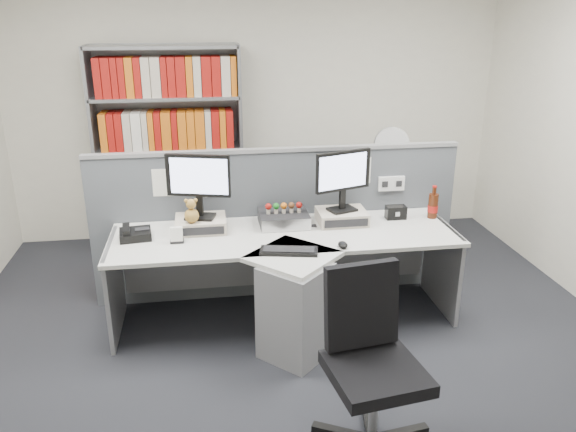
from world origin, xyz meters
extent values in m
plane|color=#292A30|center=(0.00, 0.00, 0.00)|extent=(5.50, 5.50, 0.00)
cube|color=silver|center=(0.00, 2.75, 1.35)|extent=(5.00, 0.04, 2.70)
cube|color=#53585E|center=(0.00, 1.25, 0.62)|extent=(3.00, 0.05, 1.25)
cube|color=#949499|center=(0.00, 1.25, 1.26)|extent=(3.00, 0.07, 0.03)
cube|color=white|center=(0.95, 1.22, 0.95)|extent=(0.22, 0.04, 0.12)
cube|color=white|center=(-0.90, 1.22, 1.05)|extent=(0.16, 0.00, 0.22)
cube|color=white|center=(-0.50, 1.22, 1.05)|extent=(0.16, 0.00, 0.22)
cube|color=white|center=(0.70, 1.22, 1.05)|extent=(0.16, 0.00, 0.22)
cube|color=silver|center=(0.00, 0.82, 0.70)|extent=(2.60, 0.80, 0.03)
cube|color=silver|center=(0.00, 0.42, 0.70)|extent=(0.74, 0.74, 0.03)
cube|color=gray|center=(0.00, 0.30, 0.34)|extent=(0.57, 0.57, 0.69)
cube|color=gray|center=(-1.28, 0.82, 0.36)|extent=(0.03, 0.70, 0.72)
cube|color=gray|center=(1.28, 0.82, 0.36)|extent=(0.03, 0.70, 0.72)
cube|color=gray|center=(0.00, 1.18, 0.35)|extent=(2.50, 0.02, 0.45)
cube|color=beige|center=(-0.62, 0.98, 0.77)|extent=(0.38, 0.30, 0.10)
cube|color=black|center=(-0.62, 0.83, 0.77)|extent=(0.34, 0.01, 0.06)
cube|color=beige|center=(0.48, 0.98, 0.77)|extent=(0.38, 0.30, 0.10)
cube|color=black|center=(0.48, 0.83, 0.77)|extent=(0.34, 0.01, 0.06)
cube|color=black|center=(-0.62, 0.98, 0.83)|extent=(0.24, 0.20, 0.02)
cube|color=black|center=(-0.62, 0.98, 0.92)|extent=(0.05, 0.04, 0.17)
cube|color=black|center=(-0.62, 0.98, 1.15)|extent=(0.47, 0.16, 0.32)
cube|color=#C5D0FE|center=(-0.62, 0.96, 1.15)|extent=(0.42, 0.12, 0.27)
cube|color=black|center=(0.48, 0.98, 0.83)|extent=(0.24, 0.21, 0.02)
cube|color=black|center=(0.48, 0.98, 0.91)|extent=(0.05, 0.04, 0.17)
cube|color=black|center=(0.48, 0.98, 1.14)|extent=(0.45, 0.18, 0.31)
cube|color=#C5D0FE|center=(0.47, 0.96, 1.14)|extent=(0.40, 0.14, 0.26)
cube|color=black|center=(0.02, 1.01, 0.77)|extent=(0.38, 0.33, 0.10)
cube|color=silver|center=(0.02, 0.84, 0.77)|extent=(0.38, 0.01, 0.09)
cylinder|color=beige|center=(-0.10, 0.99, 0.84)|extent=(0.03, 0.03, 0.03)
sphere|color=#A5140F|center=(-0.10, 0.99, 0.88)|extent=(0.05, 0.05, 0.05)
cylinder|color=beige|center=(-0.04, 0.99, 0.84)|extent=(0.03, 0.03, 0.03)
sphere|color=#19721E|center=(-0.04, 0.99, 0.88)|extent=(0.05, 0.05, 0.05)
cylinder|color=beige|center=(0.02, 0.99, 0.84)|extent=(0.03, 0.03, 0.03)
sphere|color=orange|center=(0.02, 0.99, 0.88)|extent=(0.05, 0.05, 0.05)
cylinder|color=beige|center=(0.08, 0.99, 0.84)|extent=(0.03, 0.03, 0.03)
sphere|color=#593319|center=(0.08, 0.99, 0.88)|extent=(0.05, 0.05, 0.05)
cylinder|color=beige|center=(0.14, 0.99, 0.84)|extent=(0.03, 0.03, 0.03)
sphere|color=#A5140F|center=(0.14, 0.99, 0.88)|extent=(0.05, 0.05, 0.05)
cube|color=black|center=(-0.02, 0.46, 0.73)|extent=(0.42, 0.23, 0.02)
cube|color=black|center=(-0.02, 0.46, 0.75)|extent=(0.37, 0.18, 0.01)
ellipsoid|color=black|center=(0.37, 0.49, 0.74)|extent=(0.07, 0.11, 0.04)
cube|color=black|center=(-1.10, 0.88, 0.75)|extent=(0.25, 0.23, 0.06)
cube|color=black|center=(-1.16, 0.88, 0.80)|extent=(0.07, 0.19, 0.04)
cube|color=black|center=(-1.05, 0.89, 0.79)|extent=(0.11, 0.07, 0.01)
cube|color=black|center=(-0.80, 0.76, 0.73)|extent=(0.10, 0.06, 0.02)
cube|color=white|center=(-0.80, 0.74, 0.79)|extent=(0.09, 0.03, 0.10)
cube|color=white|center=(-0.80, 0.78, 0.79)|extent=(0.09, 0.03, 0.10)
sphere|color=#A37C36|center=(-0.68, 0.89, 0.87)|extent=(0.11, 0.11, 0.11)
sphere|color=#A37C36|center=(-0.68, 0.89, 0.97)|extent=(0.07, 0.07, 0.07)
sphere|color=#A37C36|center=(-0.72, 0.89, 0.99)|extent=(0.03, 0.03, 0.03)
sphere|color=#A37C36|center=(-0.65, 0.89, 0.99)|extent=(0.03, 0.03, 0.03)
cube|color=black|center=(0.93, 1.00, 0.77)|extent=(0.16, 0.09, 0.11)
cylinder|color=#3F190A|center=(1.23, 0.98, 0.82)|extent=(0.08, 0.08, 0.20)
cylinder|color=#A5140F|center=(1.23, 0.98, 0.80)|extent=(0.08, 0.08, 0.06)
cylinder|color=#3F190A|center=(1.23, 0.98, 0.95)|extent=(0.03, 0.03, 0.06)
cylinder|color=#A5140F|center=(1.23, 0.98, 0.98)|extent=(0.04, 0.04, 0.01)
cube|color=gray|center=(-1.59, 2.45, 1.00)|extent=(0.03, 0.40, 2.00)
cube|color=gray|center=(-0.21, 2.45, 1.00)|extent=(0.03, 0.40, 2.00)
cube|color=gray|center=(-0.90, 2.64, 1.00)|extent=(1.40, 0.02, 2.00)
cube|color=gray|center=(-0.90, 2.45, 0.02)|extent=(1.38, 0.40, 0.03)
cube|color=gray|center=(-0.90, 2.45, 0.52)|extent=(1.38, 0.40, 0.03)
cube|color=gray|center=(-0.90, 2.45, 1.02)|extent=(1.38, 0.40, 0.03)
cube|color=gray|center=(-0.90, 2.45, 1.52)|extent=(1.38, 0.40, 0.03)
cube|color=gray|center=(-0.90, 2.45, 1.98)|extent=(1.38, 0.40, 0.03)
cube|color=#A5140F|center=(-0.90, 2.42, 0.22)|extent=(1.24, 0.28, 0.36)
cube|color=orange|center=(-0.90, 2.42, 0.72)|extent=(1.24, 0.28, 0.36)
cube|color=beige|center=(-0.90, 2.42, 1.21)|extent=(1.24, 0.28, 0.36)
cube|color=white|center=(-0.90, 2.42, 1.71)|extent=(1.24, 0.28, 0.36)
cube|color=gray|center=(1.20, 2.00, 0.35)|extent=(0.45, 0.60, 0.70)
cube|color=black|center=(1.20, 1.70, 0.52)|extent=(0.40, 0.02, 0.28)
cube|color=black|center=(1.20, 1.70, 0.20)|extent=(0.40, 0.02, 0.28)
cylinder|color=white|center=(1.20, 2.00, 0.72)|extent=(0.20, 0.20, 0.03)
cylinder|color=white|center=(1.20, 2.00, 0.83)|extent=(0.03, 0.03, 0.20)
cylinder|color=white|center=(1.20, 1.98, 1.09)|extent=(0.33, 0.16, 0.33)
cylinder|color=silver|center=(1.20, 2.01, 1.09)|extent=(0.32, 0.15, 0.33)
cylinder|color=silver|center=(0.28, -0.67, 0.26)|extent=(0.05, 0.05, 0.42)
cube|color=black|center=(0.28, -0.67, 0.49)|extent=(0.55, 0.55, 0.07)
cube|color=black|center=(0.24, -0.45, 0.79)|extent=(0.43, 0.17, 0.49)
cylinder|color=black|center=(0.59, -0.62, 0.03)|extent=(0.05, 0.05, 0.03)
cube|color=black|center=(0.31, -0.48, 0.05)|extent=(0.10, 0.32, 0.04)
cylinder|color=black|center=(0.33, -0.36, 0.03)|extent=(0.05, 0.05, 0.03)
cylinder|color=black|center=(0.00, -0.52, 0.03)|extent=(0.05, 0.05, 0.03)
camera|label=1|loc=(-0.57, -3.13, 2.32)|focal=35.61mm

